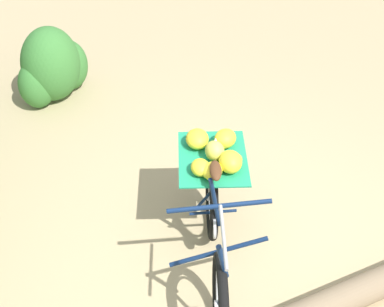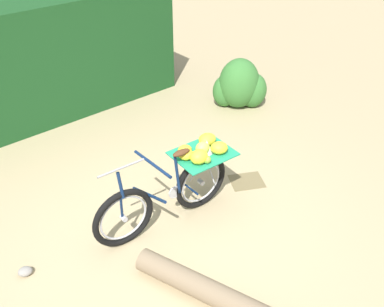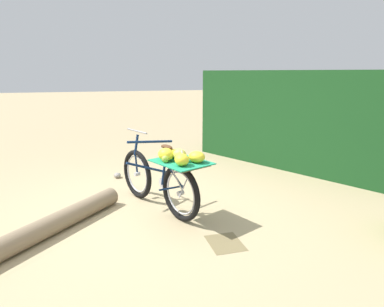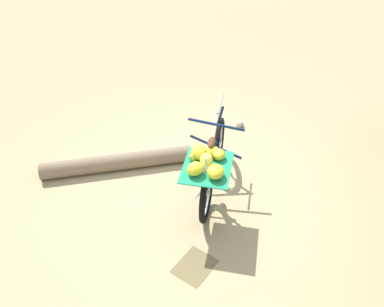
# 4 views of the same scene
# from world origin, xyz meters

# --- Properties ---
(ground_plane) EXTENTS (60.00, 60.00, 0.00)m
(ground_plane) POSITION_xyz_m (0.00, 0.00, 0.00)
(ground_plane) COLOR tan
(bicycle) EXTENTS (1.74, 1.02, 1.03)m
(bicycle) POSITION_xyz_m (-0.06, -0.23, 0.52)
(bicycle) COLOR black
(bicycle) RESTS_ON ground_plane
(shrub_cluster) EXTENTS (0.92, 0.63, 0.87)m
(shrub_cluster) POSITION_xyz_m (-1.62, -2.79, 0.38)
(shrub_cluster) COLOR #387533
(shrub_cluster) RESTS_ON ground_plane
(leaf_litter_patch) EXTENTS (0.44, 0.36, 0.01)m
(leaf_litter_patch) POSITION_xyz_m (-1.10, -0.71, 0.00)
(leaf_litter_patch) COLOR olive
(leaf_litter_patch) RESTS_ON ground_plane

